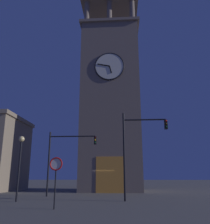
% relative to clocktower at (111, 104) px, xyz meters
% --- Properties ---
extents(ground_plane, '(200.00, 200.00, 0.00)m').
position_rel_clocktower_xyz_m(ground_plane, '(0.75, 2.88, -11.56)').
color(ground_plane, '#56544F').
extents(clocktower, '(8.10, 8.59, 28.62)m').
position_rel_clocktower_xyz_m(clocktower, '(0.00, 0.00, 0.00)').
color(clocktower, '#75665B').
rests_on(clocktower, ground_plane).
extents(traffic_signal_near, '(4.65, 0.41, 6.03)m').
position_rel_clocktower_xyz_m(traffic_signal_near, '(4.14, 8.98, -7.49)').
color(traffic_signal_near, black).
rests_on(traffic_signal_near, ground_plane).
extents(traffic_signal_mid, '(3.57, 0.41, 6.81)m').
position_rel_clocktower_xyz_m(traffic_signal_mid, '(-2.57, 12.87, -7.15)').
color(traffic_signal_mid, black).
rests_on(traffic_signal_mid, ground_plane).
extents(street_lamp, '(0.44, 0.44, 4.85)m').
position_rel_clocktower_xyz_m(street_lamp, '(6.45, 13.76, -8.15)').
color(street_lamp, black).
rests_on(street_lamp, ground_plane).
extents(no_horn_sign, '(0.78, 0.14, 2.91)m').
position_rel_clocktower_xyz_m(no_horn_sign, '(2.53, 17.74, -9.28)').
color(no_horn_sign, black).
rests_on(no_horn_sign, ground_plane).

